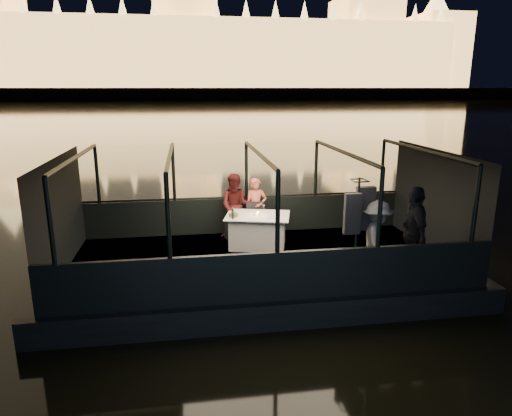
{
  "coord_description": "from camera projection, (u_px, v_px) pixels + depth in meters",
  "views": [
    {
      "loc": [
        -1.46,
        -9.18,
        4.12
      ],
      "look_at": [
        0.0,
        0.4,
        1.55
      ],
      "focal_mm": 32.0,
      "sensor_mm": 36.0,
      "label": 1
    }
  ],
  "objects": [
    {
      "name": "gunwale_starboard",
      "position": [
        277.0,
        277.0,
        7.88
      ],
      "size": [
        8.0,
        0.08,
        0.9
      ],
      "primitive_type": "cube",
      "color": "black",
      "rests_on": "boat_deck"
    },
    {
      "name": "wine_glass_white",
      "position": [
        233.0,
        215.0,
        10.17
      ],
      "size": [
        0.09,
        0.09,
        0.2
      ],
      "primitive_type": null,
      "rotation": [
        0.0,
        0.0,
        -0.42
      ],
      "color": "silver",
      "rests_on": "dining_table_central"
    },
    {
      "name": "passenger_dark",
      "position": [
        413.0,
        237.0,
        8.69
      ],
      "size": [
        0.63,
        1.15,
        1.85
      ],
      "primitive_type": "imported",
      "rotation": [
        0.0,
        0.0,
        4.54
      ],
      "color": "black",
      "rests_on": "boat_deck"
    },
    {
      "name": "wine_bottle",
      "position": [
        233.0,
        213.0,
        10.16
      ],
      "size": [
        0.07,
        0.07,
        0.27
      ],
      "primitive_type": "cylinder",
      "rotation": [
        0.0,
        0.0,
        0.31
      ],
      "color": "#14381C",
      "rests_on": "dining_table_central"
    },
    {
      "name": "plate_near",
      "position": [
        271.0,
        217.0,
        10.33
      ],
      "size": [
        0.29,
        0.29,
        0.02
      ],
      "primitive_type": "cylinder",
      "rotation": [
        0.0,
        0.0,
        0.25
      ],
      "color": "silver",
      "rests_on": "dining_table_central"
    },
    {
      "name": "boat_deck",
      "position": [
        259.0,
        260.0,
        9.91
      ],
      "size": [
        8.0,
        4.0,
        0.04
      ],
      "primitive_type": "cube",
      "color": "black",
      "rests_on": "boat_hull"
    },
    {
      "name": "gunwale_port",
      "position": [
        247.0,
        215.0,
        11.7
      ],
      "size": [
        8.0,
        0.08,
        0.9
      ],
      "primitive_type": "cube",
      "color": "black",
      "rests_on": "boat_deck"
    },
    {
      "name": "wine_glass_empty",
      "position": [
        256.0,
        214.0,
        10.25
      ],
      "size": [
        0.07,
        0.07,
        0.17
      ],
      "primitive_type": null,
      "rotation": [
        0.0,
        0.0,
        0.38
      ],
      "color": "white",
      "rests_on": "dining_table_central"
    },
    {
      "name": "end_wall_fore",
      "position": [
        60.0,
        216.0,
        9.03
      ],
      "size": [
        0.02,
        4.0,
        2.3
      ],
      "primitive_type": null,
      "color": "black",
      "rests_on": "boat_deck"
    },
    {
      "name": "chair_port_left",
      "position": [
        236.0,
        221.0,
        11.12
      ],
      "size": [
        0.55,
        0.55,
        0.93
      ],
      "primitive_type": "cube",
      "rotation": [
        0.0,
        0.0,
        0.33
      ],
      "color": "black",
      "rests_on": "boat_deck"
    },
    {
      "name": "person_man_maroon",
      "position": [
        236.0,
        209.0,
        11.14
      ],
      "size": [
        0.89,
        0.76,
        1.61
      ],
      "primitive_type": "imported",
      "rotation": [
        0.0,
        0.0,
        -0.23
      ],
      "color": "#441313",
      "rests_on": "boat_deck"
    },
    {
      "name": "dining_table_central",
      "position": [
        258.0,
        231.0,
        10.61
      ],
      "size": [
        1.66,
        1.38,
        0.77
      ],
      "primitive_type": "cube",
      "rotation": [
        0.0,
        0.0,
        -0.25
      ],
      "color": "white",
      "rests_on": "boat_deck"
    },
    {
      "name": "embankment",
      "position": [
        188.0,
        94.0,
        210.45
      ],
      "size": [
        400.0,
        140.0,
        6.0
      ],
      "primitive_type": "cube",
      "color": "#423D33",
      "rests_on": "ground"
    },
    {
      "name": "boat_hull",
      "position": [
        259.0,
        281.0,
        10.04
      ],
      "size": [
        8.6,
        4.4,
        1.0
      ],
      "primitive_type": "cube",
      "color": "black",
      "rests_on": "river_water"
    },
    {
      "name": "chair_port_right",
      "position": [
        256.0,
        223.0,
        11.03
      ],
      "size": [
        0.48,
        0.48,
        0.91
      ],
      "primitive_type": "cube",
      "rotation": [
        0.0,
        0.0,
        0.14
      ],
      "color": "black",
      "rests_on": "boat_deck"
    },
    {
      "name": "cabin_glass_starboard",
      "position": [
        278.0,
        213.0,
        7.59
      ],
      "size": [
        8.0,
        0.02,
        1.4
      ],
      "primitive_type": null,
      "color": "#99B2B2",
      "rests_on": "gunwale_starboard"
    },
    {
      "name": "canopy_ribs",
      "position": [
        259.0,
        208.0,
        9.61
      ],
      "size": [
        8.0,
        4.0,
        2.3
      ],
      "primitive_type": null,
      "color": "black",
      "rests_on": "boat_deck"
    },
    {
      "name": "coat_stand",
      "position": [
        356.0,
        234.0,
        8.7
      ],
      "size": [
        0.63,
        0.54,
        2.01
      ],
      "primitive_type": null,
      "rotation": [
        0.0,
        0.0,
        -0.17
      ],
      "color": "black",
      "rests_on": "boat_deck"
    },
    {
      "name": "bread_basket",
      "position": [
        233.0,
        215.0,
        10.38
      ],
      "size": [
        0.23,
        0.23,
        0.08
      ],
      "primitive_type": "cylinder",
      "rotation": [
        0.0,
        0.0,
        0.11
      ],
      "color": "olive",
      "rests_on": "dining_table_central"
    },
    {
      "name": "passenger_stripe",
      "position": [
        376.0,
        237.0,
        8.71
      ],
      "size": [
        0.81,
        1.13,
        1.57
      ],
      "primitive_type": "imported",
      "rotation": [
        0.0,
        0.0,
        1.31
      ],
      "color": "silver",
      "rests_on": "boat_deck"
    },
    {
      "name": "cabin_roof_glass",
      "position": [
        259.0,
        154.0,
        9.32
      ],
      "size": [
        8.0,
        4.0,
        0.02
      ],
      "primitive_type": null,
      "color": "#99B2B2",
      "rests_on": "boat_deck"
    },
    {
      "name": "parliament_building",
      "position": [
        185.0,
        18.0,
        169.84
      ],
      "size": [
        220.0,
        32.0,
        60.0
      ],
      "primitive_type": null,
      "color": "#F2D18C",
      "rests_on": "embankment"
    },
    {
      "name": "end_wall_aft",
      "position": [
        435.0,
        201.0,
        10.2
      ],
      "size": [
        0.02,
        4.0,
        2.3
      ],
      "primitive_type": null,
      "color": "black",
      "rests_on": "boat_deck"
    },
    {
      "name": "river_water",
      "position": [
        193.0,
        110.0,
        86.48
      ],
      "size": [
        500.0,
        500.0,
        0.0
      ],
      "primitive_type": "plane",
      "color": "black",
      "rests_on": "ground"
    },
    {
      "name": "amber_candle",
      "position": [
        257.0,
        213.0,
        10.52
      ],
      "size": [
        0.06,
        0.06,
        0.07
      ],
      "primitive_type": "cylinder",
      "rotation": [
        0.0,
        0.0,
        -0.29
      ],
      "color": "yellow",
      "rests_on": "dining_table_central"
    },
    {
      "name": "cabin_glass_port",
      "position": [
        246.0,
        171.0,
        11.41
      ],
      "size": [
        8.0,
        0.02,
        1.4
      ],
      "primitive_type": null,
      "color": "#99B2B2",
      "rests_on": "gunwale_port"
    },
    {
      "name": "wine_glass_red",
      "position": [
        264.0,
        209.0,
        10.7
      ],
      "size": [
        0.06,
        0.06,
        0.19
      ],
      "primitive_type": null,
      "rotation": [
        0.0,
        0.0,
        -0.01
      ],
      "color": "silver",
      "rests_on": "dining_table_central"
    },
    {
      "name": "person_woman_coral",
      "position": [
        256.0,
        207.0,
        11.26
      ],
      "size": [
        0.55,
        0.38,
        1.48
      ],
      "primitive_type": "imported",
      "rotation": [
        0.0,
        0.0,
        0.04
      ],
      "color": "#D25E4C",
      "rests_on": "boat_deck"
    },
    {
      "name": "plate_far",
      "position": [
        237.0,
        215.0,
        10.52
      ],
      "size": [
        0.29,
        0.29,
        0.01
      ],
      "primitive_type": "cylinder",
      "rotation": [
        0.0,
        0.0,
        0.36
      ],
      "color": "silver",
      "rests_on": "dining_table_central"
    }
  ]
}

